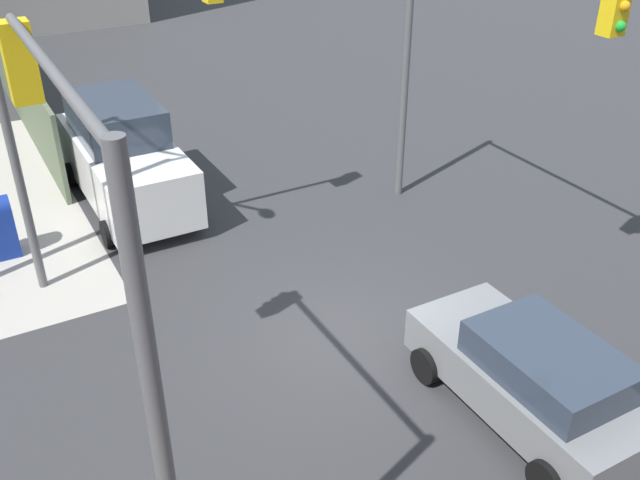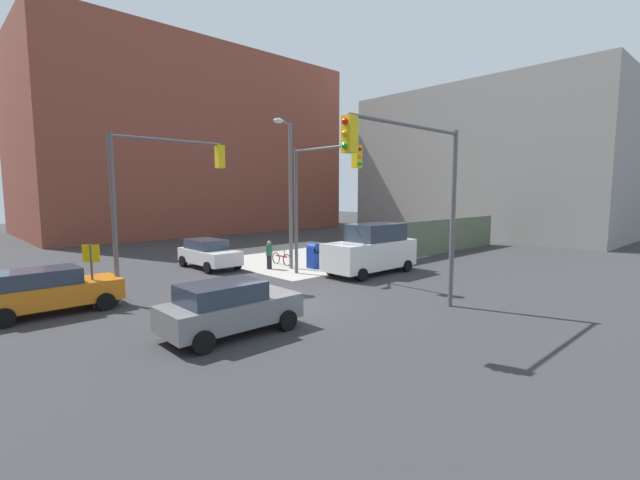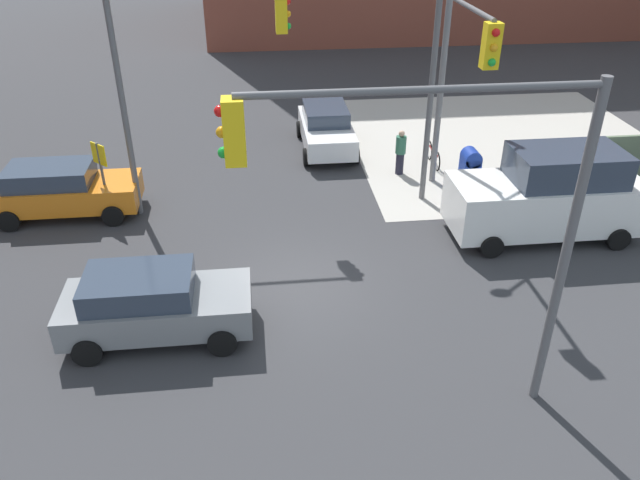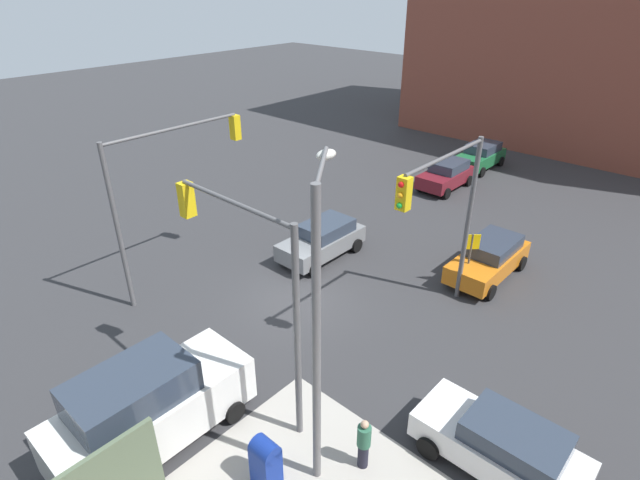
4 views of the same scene
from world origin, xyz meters
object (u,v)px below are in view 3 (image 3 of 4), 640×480
(traffic_signal_se_corner, at_px, (446,193))
(pedestrian_crossing, at_px, (400,152))
(coupe_orange, at_px, (62,189))
(street_lamp_corner, at_px, (438,43))
(van_white_delivery, at_px, (549,195))
(coupe_gray, at_px, (153,303))
(traffic_signal_ne_corner, at_px, (452,73))
(mailbox_blue, at_px, (470,168))
(coupe_white, at_px, (326,128))
(traffic_signal_nw_corner, at_px, (185,63))
(bicycle_leaning_on_fence, at_px, (433,155))

(traffic_signal_se_corner, bearing_deg, pedestrian_crossing, 79.67)
(coupe_orange, relative_size, pedestrian_crossing, 2.76)
(street_lamp_corner, xyz_separation_m, van_white_delivery, (2.51, -3.78, -3.42))
(van_white_delivery, bearing_deg, street_lamp_corner, 123.61)
(coupe_orange, xyz_separation_m, coupe_gray, (3.47, -6.30, -0.00))
(coupe_orange, relative_size, van_white_delivery, 0.82)
(traffic_signal_ne_corner, height_order, mailbox_blue, traffic_signal_ne_corner)
(traffic_signal_ne_corner, distance_m, pedestrian_crossing, 5.28)
(traffic_signal_se_corner, relative_size, coupe_orange, 1.47)
(coupe_white, bearing_deg, traffic_signal_ne_corner, -67.87)
(coupe_orange, xyz_separation_m, van_white_delivery, (14.18, -2.87, 0.44))
(street_lamp_corner, bearing_deg, mailbox_blue, -24.05)
(coupe_gray, xyz_separation_m, pedestrian_crossing, (7.49, 8.13, -0.02))
(coupe_white, bearing_deg, traffic_signal_nw_corner, -134.39)
(street_lamp_corner, height_order, coupe_gray, street_lamp_corner)
(coupe_white, height_order, van_white_delivery, van_white_delivery)
(mailbox_blue, bearing_deg, coupe_gray, -145.06)
(van_white_delivery, bearing_deg, coupe_orange, 168.57)
(coupe_orange, xyz_separation_m, coupe_white, (8.68, 4.48, -0.00))
(traffic_signal_se_corner, bearing_deg, coupe_orange, 134.34)
(coupe_gray, height_order, bicycle_leaning_on_fence, coupe_gray)
(street_lamp_corner, bearing_deg, coupe_gray, -138.66)
(traffic_signal_nw_corner, height_order, coupe_gray, traffic_signal_nw_corner)
(van_white_delivery, bearing_deg, coupe_white, 126.82)
(coupe_orange, bearing_deg, traffic_signal_ne_corner, -9.46)
(traffic_signal_ne_corner, xyz_separation_m, coupe_orange, (-11.26, 1.88, -3.73))
(pedestrian_crossing, bearing_deg, mailbox_blue, -14.82)
(street_lamp_corner, xyz_separation_m, pedestrian_crossing, (-0.70, 0.92, -3.87))
(street_lamp_corner, bearing_deg, traffic_signal_se_corner, -105.05)
(bicycle_leaning_on_fence, bearing_deg, coupe_white, 152.10)
(coupe_orange, distance_m, bicycle_leaning_on_fence, 12.63)
(street_lamp_corner, distance_m, mailbox_blue, 4.19)
(mailbox_blue, xyz_separation_m, coupe_gray, (-9.49, -6.63, 0.08))
(traffic_signal_nw_corner, bearing_deg, bicycle_leaning_on_fence, 18.13)
(mailbox_blue, bearing_deg, van_white_delivery, -69.20)
(traffic_signal_se_corner, distance_m, street_lamp_corner, 10.44)
(pedestrian_crossing, bearing_deg, coupe_gray, -110.60)
(traffic_signal_nw_corner, height_order, bicycle_leaning_on_fence, traffic_signal_nw_corner)
(mailbox_blue, height_order, bicycle_leaning_on_fence, mailbox_blue)
(traffic_signal_nw_corner, distance_m, traffic_signal_ne_corner, 7.34)
(traffic_signal_nw_corner, relative_size, pedestrian_crossing, 4.06)
(traffic_signal_ne_corner, distance_m, bicycle_leaning_on_fence, 6.21)
(traffic_signal_nw_corner, bearing_deg, mailbox_blue, 3.24)
(coupe_gray, bearing_deg, traffic_signal_se_corner, -27.57)
(traffic_signal_se_corner, height_order, coupe_white, traffic_signal_se_corner)
(traffic_signal_se_corner, relative_size, street_lamp_corner, 0.81)
(mailbox_blue, bearing_deg, traffic_signal_se_corner, -112.86)
(traffic_signal_ne_corner, height_order, coupe_orange, traffic_signal_ne_corner)
(traffic_signal_se_corner, distance_m, coupe_orange, 13.37)
(traffic_signal_ne_corner, relative_size, van_white_delivery, 1.20)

